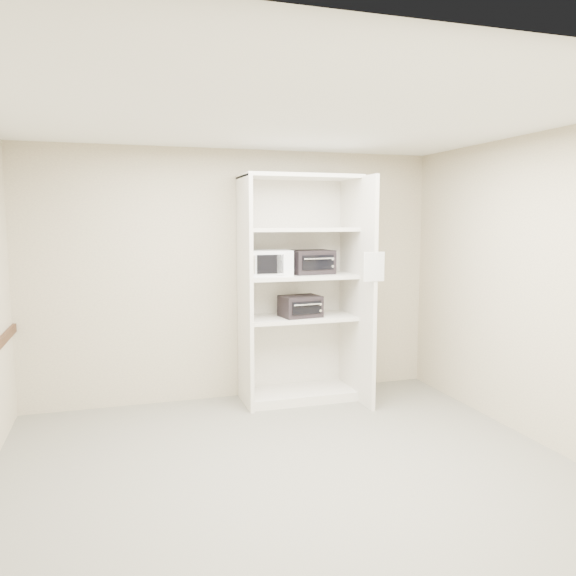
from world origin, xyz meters
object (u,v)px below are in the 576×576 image
object	(u,v)px
microwave	(269,263)
toaster_oven_upper	(311,262)
toaster_oven_lower	(300,306)
shelving_unit	(303,296)

from	to	relation	value
microwave	toaster_oven_upper	size ratio (longest dim) A/B	1.00
microwave	toaster_oven_upper	distance (m)	0.49
microwave	toaster_oven_lower	bearing A→B (deg)	-2.60
shelving_unit	toaster_oven_upper	size ratio (longest dim) A/B	5.44
shelving_unit	toaster_oven_lower	xyz separation A→B (m)	(-0.05, -0.05, -0.10)
microwave	toaster_oven_lower	size ratio (longest dim) A/B	1.09
toaster_oven_upper	toaster_oven_lower	xyz separation A→B (m)	(-0.15, -0.09, -0.46)
shelving_unit	toaster_oven_lower	size ratio (longest dim) A/B	5.94
shelving_unit	toaster_oven_lower	distance (m)	0.12
shelving_unit	toaster_oven_upper	bearing A→B (deg)	21.51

